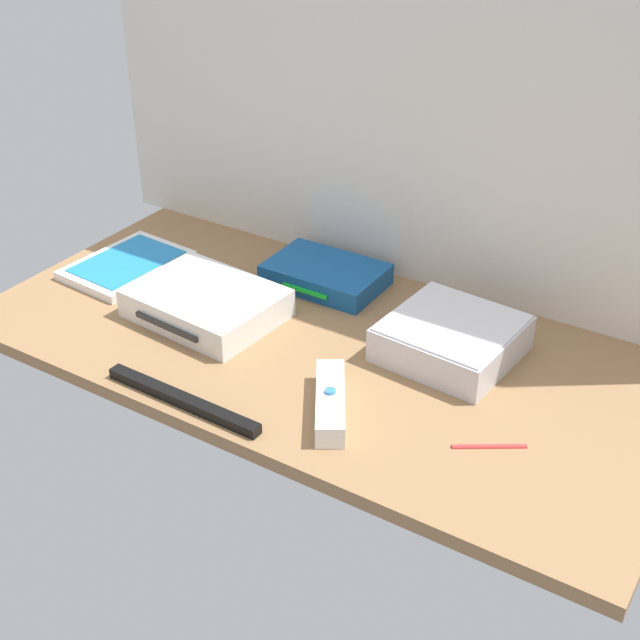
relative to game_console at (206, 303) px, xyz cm
name	(u,v)px	position (x,y,z in cm)	size (l,w,h in cm)	color
ground_plane	(320,350)	(18.42, 2.49, -3.20)	(100.00, 48.00, 2.00)	#936D47
back_wall	(412,78)	(18.42, 27.09, 29.80)	(110.00, 1.20, 64.00)	silver
game_console	(206,303)	(0.00, 0.00, 0.00)	(22.21, 17.76, 4.40)	white
mini_computer	(451,338)	(35.15, 9.99, 0.44)	(18.26, 18.26, 5.30)	silver
game_case	(127,265)	(-20.37, 4.78, -1.44)	(14.90, 19.91, 1.56)	white
network_router	(326,275)	(9.80, 17.81, -0.50)	(18.07, 12.47, 3.40)	#145193
remote_wand	(330,402)	(27.91, -10.15, -0.69)	(10.80, 14.50, 3.40)	white
sensor_bar	(182,400)	(11.11, -18.92, -1.50)	(24.00, 1.80, 1.40)	black
stylus_pen	(489,445)	(47.72, -5.90, -1.85)	(0.70, 0.70, 9.00)	red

